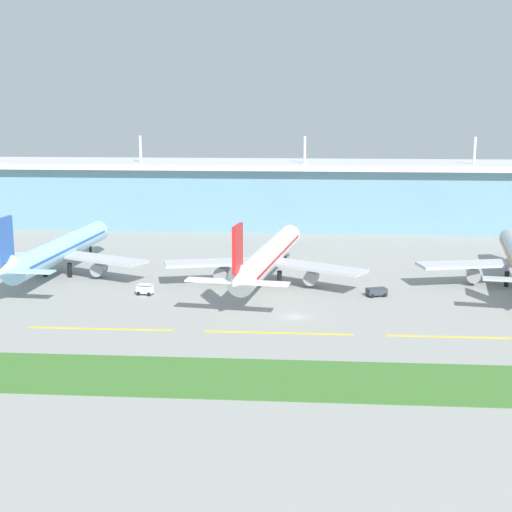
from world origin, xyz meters
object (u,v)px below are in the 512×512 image
at_px(airliner_middle, 268,257).
at_px(pushback_tug, 377,292).
at_px(airliner_near, 59,250).
at_px(baggage_cart, 145,289).

bearing_deg(airliner_middle, pushback_tug, -22.38).
xyz_separation_m(airliner_near, baggage_cart, (25.62, -17.64, -5.19)).
distance_m(pushback_tug, baggage_cart, 51.99).
height_order(airliner_middle, baggage_cart, airliner_middle).
relative_size(airliner_middle, pushback_tug, 13.97).
bearing_deg(airliner_near, pushback_tug, -10.91).
bearing_deg(baggage_cart, pushback_tug, 2.96).
height_order(airliner_near, pushback_tug, airliner_near).
bearing_deg(pushback_tug, airliner_near, 169.09).
height_order(airliner_near, airliner_middle, same).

